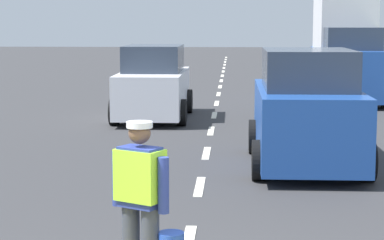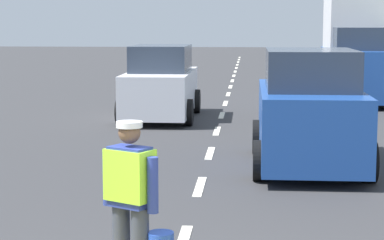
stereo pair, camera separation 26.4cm
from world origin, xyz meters
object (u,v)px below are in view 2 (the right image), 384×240
at_px(delivery_truck, 356,53).
at_px(car_oncoming_lead, 161,85).
at_px(road_worker, 133,196).
at_px(car_outgoing_ahead, 309,113).

relative_size(delivery_truck, car_oncoming_lead, 1.08).
height_order(road_worker, car_oncoming_lead, car_oncoming_lead).
bearing_deg(road_worker, delivery_truck, 75.14).
height_order(road_worker, delivery_truck, delivery_truck).
bearing_deg(road_worker, car_oncoming_lead, 95.70).
bearing_deg(car_oncoming_lead, car_outgoing_ahead, -61.59).
distance_m(delivery_truck, car_oncoming_lead, 7.39).
height_order(delivery_truck, car_outgoing_ahead, delivery_truck).
bearing_deg(car_outgoing_ahead, road_worker, -109.41).
bearing_deg(car_oncoming_lead, delivery_truck, 37.50).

